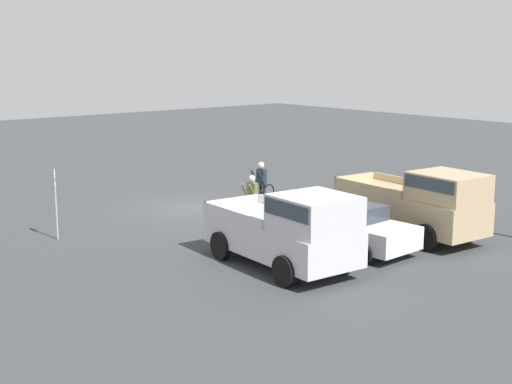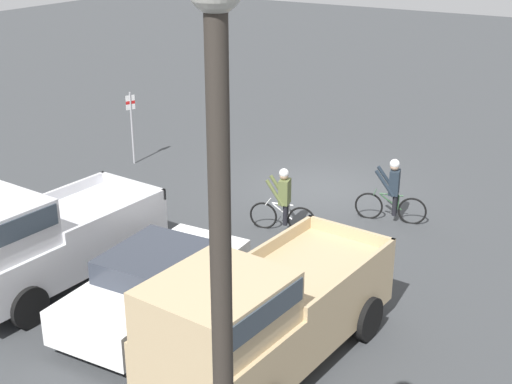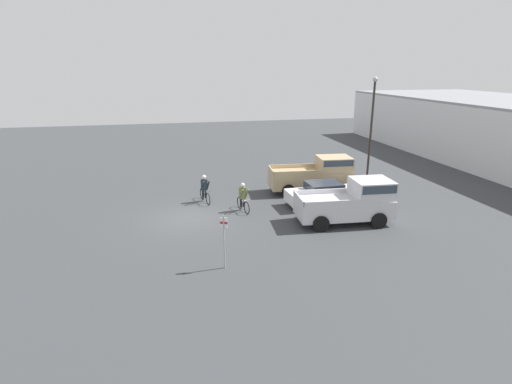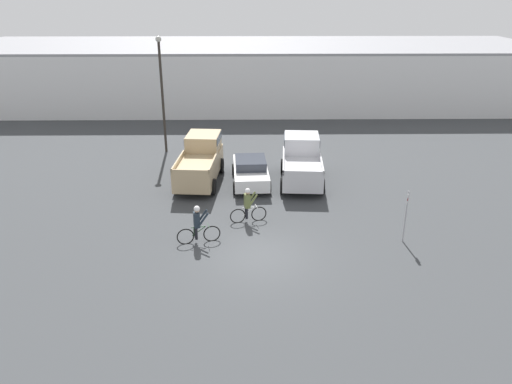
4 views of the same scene
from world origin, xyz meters
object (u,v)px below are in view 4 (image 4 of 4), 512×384
object	(u,v)px
pickup_truck_0	(201,159)
fire_lane_sign	(406,211)
pickup_truck_1	(302,160)
cyclist_0	(248,205)
cyclist_1	(198,224)
sedan_0	(251,171)
lamppost	(162,87)

from	to	relation	value
pickup_truck_0	fire_lane_sign	bearing A→B (deg)	-38.97
pickup_truck_1	cyclist_0	bearing A→B (deg)	-119.21
cyclist_0	cyclist_1	size ratio (longest dim) A/B	0.93
pickup_truck_0	sedan_0	world-z (taller)	pickup_truck_0
cyclist_0	fire_lane_sign	bearing A→B (deg)	-16.97
pickup_truck_0	cyclist_1	world-z (taller)	pickup_truck_0
pickup_truck_0	lamppost	distance (m)	6.58
pickup_truck_0	fire_lane_sign	world-z (taller)	pickup_truck_0
sedan_0	lamppost	xyz separation A→B (m)	(-5.52, 5.74, 3.52)
pickup_truck_0	cyclist_1	size ratio (longest dim) A/B	2.98
pickup_truck_1	lamppost	size ratio (longest dim) A/B	0.70
pickup_truck_0	pickup_truck_1	bearing A→B (deg)	-1.28
pickup_truck_0	pickup_truck_1	xyz separation A→B (m)	(5.60, -0.12, -0.01)
cyclist_1	cyclist_0	bearing A→B (deg)	43.37
pickup_truck_1	cyclist_1	distance (m)	8.91
fire_lane_sign	lamppost	bearing A→B (deg)	133.52
sedan_0	cyclist_1	world-z (taller)	cyclist_1
cyclist_1	fire_lane_sign	xyz separation A→B (m)	(8.72, -0.03, 0.55)
pickup_truck_1	pickup_truck_0	bearing A→B (deg)	178.72
cyclist_0	lamppost	xyz separation A→B (m)	(-5.37, 10.60, 3.41)
sedan_0	cyclist_0	distance (m)	4.86
pickup_truck_1	cyclist_0	xyz separation A→B (m)	(-2.98, -5.33, -0.35)
pickup_truck_0	cyclist_1	bearing A→B (deg)	-86.04
pickup_truck_1	cyclist_0	world-z (taller)	pickup_truck_1
pickup_truck_0	sedan_0	size ratio (longest dim) A/B	1.22
pickup_truck_1	lamppost	distance (m)	10.34
sedan_0	cyclist_0	size ratio (longest dim) A/B	2.63
pickup_truck_0	sedan_0	distance (m)	2.87
pickup_truck_1	cyclist_1	size ratio (longest dim) A/B	2.78
sedan_0	fire_lane_sign	world-z (taller)	fire_lane_sign
cyclist_0	fire_lane_sign	size ratio (longest dim) A/B	0.73
pickup_truck_1	fire_lane_sign	size ratio (longest dim) A/B	2.18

